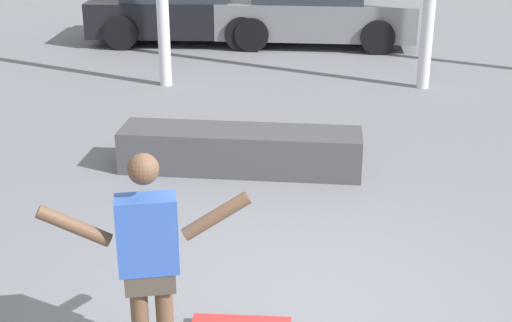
{
  "coord_description": "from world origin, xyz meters",
  "views": [
    {
      "loc": [
        -0.2,
        -4.96,
        3.26
      ],
      "look_at": [
        -0.43,
        1.39,
        0.73
      ],
      "focal_mm": 50.0,
      "sensor_mm": 36.0,
      "label": 1
    }
  ],
  "objects_px": {
    "grind_box": "(241,150)",
    "parked_car_black": "(184,7)",
    "parked_car_grey": "(314,10)",
    "skateboarder": "(148,253)"
  },
  "relations": [
    {
      "from": "grind_box",
      "to": "parked_car_grey",
      "type": "bearing_deg",
      "value": 80.94
    },
    {
      "from": "grind_box",
      "to": "parked_car_grey",
      "type": "xyz_separation_m",
      "value": [
        1.13,
        7.08,
        0.44
      ]
    },
    {
      "from": "parked_car_black",
      "to": "parked_car_grey",
      "type": "distance_m",
      "value": 2.73
    },
    {
      "from": "skateboarder",
      "to": "grind_box",
      "type": "relative_size",
      "value": 0.57
    },
    {
      "from": "skateboarder",
      "to": "parked_car_black",
      "type": "bearing_deg",
      "value": 84.91
    },
    {
      "from": "skateboarder",
      "to": "parked_car_grey",
      "type": "height_order",
      "value": "skateboarder"
    },
    {
      "from": "parked_car_black",
      "to": "skateboarder",
      "type": "bearing_deg",
      "value": -83.82
    },
    {
      "from": "parked_car_black",
      "to": "parked_car_grey",
      "type": "xyz_separation_m",
      "value": [
        2.73,
        -0.11,
        -0.01
      ]
    },
    {
      "from": "skateboarder",
      "to": "parked_car_grey",
      "type": "bearing_deg",
      "value": 70.51
    },
    {
      "from": "grind_box",
      "to": "parked_car_black",
      "type": "xyz_separation_m",
      "value": [
        -1.6,
        7.2,
        0.46
      ]
    }
  ]
}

